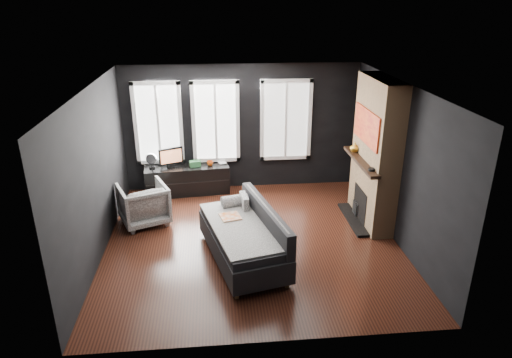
{
  "coord_description": "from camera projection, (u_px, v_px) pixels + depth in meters",
  "views": [
    {
      "loc": [
        -0.59,
        -6.95,
        4.02
      ],
      "look_at": [
        0.1,
        0.3,
        1.05
      ],
      "focal_mm": 32.0,
      "sensor_mm": 36.0,
      "label": 1
    }
  ],
  "objects": [
    {
      "name": "wall_right",
      "position": [
        399.0,
        164.0,
        7.69
      ],
      "size": [
        0.02,
        5.0,
        2.7
      ],
      "primitive_type": "cube",
      "color": "black",
      "rests_on": "ground"
    },
    {
      "name": "storage_box",
      "position": [
        195.0,
        164.0,
        9.68
      ],
      "size": [
        0.25,
        0.19,
        0.12
      ],
      "primitive_type": "cube",
      "rotation": [
        0.0,
        0.0,
        0.23
      ],
      "color": "#2D6638",
      "rests_on": "media_console"
    },
    {
      "name": "wall_back",
      "position": [
        242.0,
        128.0,
        9.77
      ],
      "size": [
        5.0,
        0.02,
        2.7
      ],
      "primitive_type": "cube",
      "color": "black",
      "rests_on": "ground"
    },
    {
      "name": "armchair",
      "position": [
        143.0,
        202.0,
        8.47
      ],
      "size": [
        1.06,
        1.03,
        0.85
      ],
      "primitive_type": "imported",
      "rotation": [
        0.0,
        0.0,
        -2.75
      ],
      "color": "silver",
      "rests_on": "floor"
    },
    {
      "name": "floor",
      "position": [
        252.0,
        241.0,
        7.98
      ],
      "size": [
        5.0,
        5.0,
        0.0
      ],
      "primitive_type": "plane",
      "color": "black",
      "rests_on": "ground"
    },
    {
      "name": "wall_left",
      "position": [
        95.0,
        175.0,
        7.25
      ],
      "size": [
        0.02,
        5.0,
        2.7
      ],
      "primitive_type": "cube",
      "color": "black",
      "rests_on": "ground"
    },
    {
      "name": "sofa",
      "position": [
        242.0,
        235.0,
        7.27
      ],
      "size": [
        1.52,
        2.29,
        0.91
      ],
      "primitive_type": null,
      "rotation": [
        0.0,
        0.0,
        0.24
      ],
      "color": "black",
      "rests_on": "floor"
    },
    {
      "name": "ceiling",
      "position": [
        251.0,
        87.0,
        6.96
      ],
      "size": [
        5.0,
        5.0,
        0.0
      ],
      "primitive_type": "plane",
      "color": "white",
      "rests_on": "ground"
    },
    {
      "name": "windows",
      "position": [
        219.0,
        80.0,
        9.31
      ],
      "size": [
        4.0,
        0.16,
        1.76
      ],
      "primitive_type": null,
      "color": "white",
      "rests_on": "wall_back"
    },
    {
      "name": "stripe_pillow",
      "position": [
        244.0,
        206.0,
        7.8
      ],
      "size": [
        0.14,
        0.4,
        0.39
      ],
      "primitive_type": "cube",
      "rotation": [
        0.0,
        0.0,
        0.12
      ],
      "color": "gray",
      "rests_on": "sofa"
    },
    {
      "name": "book",
      "position": [
        218.0,
        158.0,
        9.84
      ],
      "size": [
        0.16,
        0.05,
        0.22
      ],
      "primitive_type": "imported",
      "rotation": [
        0.0,
        0.0,
        0.23
      ],
      "color": "#B9A993",
      "rests_on": "media_console"
    },
    {
      "name": "media_console",
      "position": [
        187.0,
        179.0,
        9.82
      ],
      "size": [
        1.81,
        0.72,
        0.61
      ],
      "primitive_type": null,
      "rotation": [
        0.0,
        0.0,
        0.1
      ],
      "color": "black",
      "rests_on": "floor"
    },
    {
      "name": "mug",
      "position": [
        210.0,
        163.0,
        9.73
      ],
      "size": [
        0.16,
        0.14,
        0.13
      ],
      "primitive_type": "imported",
      "rotation": [
        0.0,
        0.0,
        0.33
      ],
      "color": "#E45412",
      "rests_on": "media_console"
    },
    {
      "name": "desk_fan",
      "position": [
        152.0,
        161.0,
        9.53
      ],
      "size": [
        0.29,
        0.29,
        0.34
      ],
      "primitive_type": null,
      "rotation": [
        0.0,
        0.0,
        -0.24
      ],
      "color": "#959595",
      "rests_on": "media_console"
    },
    {
      "name": "mantel_vase",
      "position": [
        355.0,
        147.0,
        8.63
      ],
      "size": [
        0.21,
        0.22,
        0.18
      ],
      "primitive_type": "imported",
      "rotation": [
        0.0,
        0.0,
        0.19
      ],
      "color": "yellow",
      "rests_on": "fireplace"
    },
    {
      "name": "mantel_clock",
      "position": [
        372.0,
        169.0,
        7.73
      ],
      "size": [
        0.15,
        0.15,
        0.04
      ],
      "primitive_type": "cylinder",
      "rotation": [
        0.0,
        0.0,
        -0.24
      ],
      "color": "black",
      "rests_on": "fireplace"
    },
    {
      "name": "monitor",
      "position": [
        171.0,
        156.0,
        9.6
      ],
      "size": [
        0.53,
        0.31,
        0.47
      ],
      "primitive_type": null,
      "rotation": [
        0.0,
        0.0,
        0.39
      ],
      "color": "black",
      "rests_on": "media_console"
    },
    {
      "name": "fireplace",
      "position": [
        376.0,
        153.0,
        8.22
      ],
      "size": [
        0.7,
        1.62,
        2.7
      ],
      "primitive_type": null,
      "color": "#93724C",
      "rests_on": "floor"
    }
  ]
}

